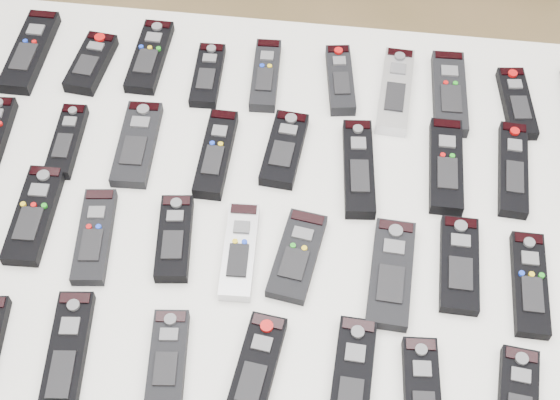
# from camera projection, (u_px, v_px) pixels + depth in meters

# --- Properties ---
(ground) EXTENTS (4.00, 4.00, 0.00)m
(ground) POSITION_uv_depth(u_px,v_px,m) (239.00, 361.00, 1.94)
(ground) COLOR olive
(ground) RESTS_ON ground
(table) EXTENTS (1.25, 0.88, 0.78)m
(table) POSITION_uv_depth(u_px,v_px,m) (280.00, 227.00, 1.31)
(table) COLOR white
(table) RESTS_ON ground
(remote_0) EXTENTS (0.06, 0.20, 0.02)m
(remote_0) POSITION_uv_depth(u_px,v_px,m) (30.00, 51.00, 1.45)
(remote_0) COLOR black
(remote_0) RESTS_ON table
(remote_1) EXTENTS (0.07, 0.14, 0.02)m
(remote_1) POSITION_uv_depth(u_px,v_px,m) (91.00, 63.00, 1.43)
(remote_1) COLOR black
(remote_1) RESTS_ON table
(remote_2) EXTENTS (0.06, 0.18, 0.02)m
(remote_2) POSITION_uv_depth(u_px,v_px,m) (150.00, 56.00, 1.44)
(remote_2) COLOR black
(remote_2) RESTS_ON table
(remote_3) EXTENTS (0.05, 0.15, 0.02)m
(remote_3) POSITION_uv_depth(u_px,v_px,m) (208.00, 75.00, 1.42)
(remote_3) COLOR black
(remote_3) RESTS_ON table
(remote_4) EXTENTS (0.05, 0.17, 0.02)m
(remote_4) POSITION_uv_depth(u_px,v_px,m) (266.00, 75.00, 1.42)
(remote_4) COLOR black
(remote_4) RESTS_ON table
(remote_5) EXTENTS (0.07, 0.16, 0.02)m
(remote_5) POSITION_uv_depth(u_px,v_px,m) (340.00, 80.00, 1.41)
(remote_5) COLOR black
(remote_5) RESTS_ON table
(remote_6) EXTENTS (0.06, 0.20, 0.02)m
(remote_6) POSITION_uv_depth(u_px,v_px,m) (395.00, 91.00, 1.39)
(remote_6) COLOR #B7B7BC
(remote_6) RESTS_ON table
(remote_7) EXTENTS (0.06, 0.19, 0.02)m
(remote_7) POSITION_uv_depth(u_px,v_px,m) (449.00, 93.00, 1.39)
(remote_7) COLOR black
(remote_7) RESTS_ON table
(remote_8) EXTENTS (0.07, 0.16, 0.02)m
(remote_8) POSITION_uv_depth(u_px,v_px,m) (517.00, 103.00, 1.38)
(remote_8) COLOR black
(remote_8) RESTS_ON table
(remote_11) EXTENTS (0.05, 0.15, 0.02)m
(remote_11) POSITION_uv_depth(u_px,v_px,m) (67.00, 141.00, 1.32)
(remote_11) COLOR black
(remote_11) RESTS_ON table
(remote_12) EXTENTS (0.07, 0.18, 0.02)m
(remote_12) POSITION_uv_depth(u_px,v_px,m) (137.00, 144.00, 1.32)
(remote_12) COLOR black
(remote_12) RESTS_ON table
(remote_13) EXTENTS (0.05, 0.18, 0.02)m
(remote_13) POSITION_uv_depth(u_px,v_px,m) (216.00, 154.00, 1.31)
(remote_13) COLOR black
(remote_13) RESTS_ON table
(remote_14) EXTENTS (0.07, 0.16, 0.02)m
(remote_14) POSITION_uv_depth(u_px,v_px,m) (284.00, 149.00, 1.31)
(remote_14) COLOR black
(remote_14) RESTS_ON table
(remote_15) EXTENTS (0.07, 0.19, 0.02)m
(remote_15) POSITION_uv_depth(u_px,v_px,m) (359.00, 168.00, 1.29)
(remote_15) COLOR black
(remote_15) RESTS_ON table
(remote_16) EXTENTS (0.05, 0.19, 0.02)m
(remote_16) POSITION_uv_depth(u_px,v_px,m) (446.00, 166.00, 1.29)
(remote_16) COLOR black
(remote_16) RESTS_ON table
(remote_17) EXTENTS (0.05, 0.19, 0.02)m
(remote_17) POSITION_uv_depth(u_px,v_px,m) (513.00, 169.00, 1.29)
(remote_17) COLOR black
(remote_17) RESTS_ON table
(remote_20) EXTENTS (0.06, 0.18, 0.02)m
(remote_20) POSITION_uv_depth(u_px,v_px,m) (34.00, 215.00, 1.24)
(remote_20) COLOR black
(remote_20) RESTS_ON table
(remote_21) EXTENTS (0.07, 0.17, 0.02)m
(remote_21) POSITION_uv_depth(u_px,v_px,m) (95.00, 236.00, 1.21)
(remote_21) COLOR black
(remote_21) RESTS_ON table
(remote_22) EXTENTS (0.07, 0.15, 0.02)m
(remote_22) POSITION_uv_depth(u_px,v_px,m) (174.00, 238.00, 1.21)
(remote_22) COLOR black
(remote_22) RESTS_ON table
(remote_23) EXTENTS (0.06, 0.17, 0.02)m
(remote_23) POSITION_uv_depth(u_px,v_px,m) (240.00, 251.00, 1.20)
(remote_23) COLOR #B7B7BC
(remote_23) RESTS_ON table
(remote_24) EXTENTS (0.08, 0.16, 0.02)m
(remote_24) POSITION_uv_depth(u_px,v_px,m) (297.00, 256.00, 1.19)
(remote_24) COLOR black
(remote_24) RESTS_ON table
(remote_25) EXTENTS (0.07, 0.18, 0.02)m
(remote_25) POSITION_uv_depth(u_px,v_px,m) (391.00, 273.00, 1.17)
(remote_25) COLOR black
(remote_25) RESTS_ON table
(remote_26) EXTENTS (0.06, 0.16, 0.02)m
(remote_26) POSITION_uv_depth(u_px,v_px,m) (459.00, 264.00, 1.18)
(remote_26) COLOR black
(remote_26) RESTS_ON table
(remote_27) EXTENTS (0.05, 0.17, 0.02)m
(remote_27) POSITION_uv_depth(u_px,v_px,m) (530.00, 284.00, 1.16)
(remote_27) COLOR black
(remote_27) RESTS_ON table
(remote_31) EXTENTS (0.07, 0.21, 0.02)m
(remote_31) POSITION_uv_depth(u_px,v_px,m) (66.00, 359.00, 1.09)
(remote_31) COLOR black
(remote_31) RESTS_ON table
(remote_32) EXTENTS (0.07, 0.15, 0.02)m
(remote_32) POSITION_uv_depth(u_px,v_px,m) (168.00, 359.00, 1.09)
(remote_32) COLOR black
(remote_32) RESTS_ON table
(remote_33) EXTENTS (0.07, 0.17, 0.02)m
(remote_33) POSITION_uv_depth(u_px,v_px,m) (256.00, 371.00, 1.08)
(remote_33) COLOR black
(remote_33) RESTS_ON table
(remote_34) EXTENTS (0.06, 0.20, 0.02)m
(remote_34) POSITION_uv_depth(u_px,v_px,m) (351.00, 386.00, 1.07)
(remote_34) COLOR black
(remote_34) RESTS_ON table
(remote_35) EXTENTS (0.06, 0.18, 0.02)m
(remote_35) POSITION_uv_depth(u_px,v_px,m) (422.00, 399.00, 1.06)
(remote_35) COLOR black
(remote_35) RESTS_ON table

